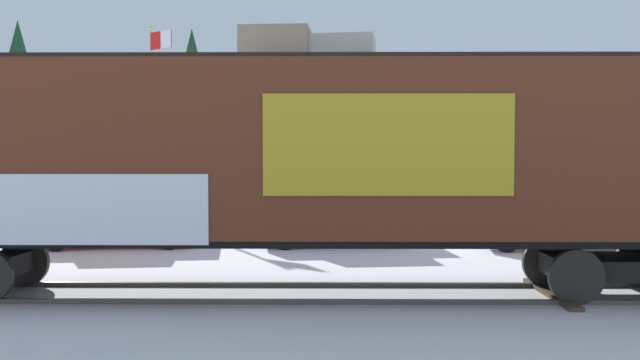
{
  "coord_description": "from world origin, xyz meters",
  "views": [
    {
      "loc": [
        1.43,
        -11.61,
        2.51
      ],
      "look_at": [
        0.44,
        0.8,
        2.0
      ],
      "focal_mm": 37.65,
      "sensor_mm": 36.0,
      "label": 1
    }
  ],
  "objects_px": {
    "freight_car": "(282,154)",
    "parked_car_silver": "(555,215)",
    "flagpole": "(154,98)",
    "parked_car_blue": "(333,213)",
    "parked_car_red": "(117,215)"
  },
  "relations": [
    {
      "from": "parked_car_blue",
      "to": "parked_car_silver",
      "type": "xyz_separation_m",
      "value": [
        5.85,
        -0.22,
        0.01
      ]
    },
    {
      "from": "parked_car_blue",
      "to": "parked_car_silver",
      "type": "relative_size",
      "value": 1.01
    },
    {
      "from": "flagpole",
      "to": "parked_car_silver",
      "type": "relative_size",
      "value": 1.71
    },
    {
      "from": "freight_car",
      "to": "parked_car_silver",
      "type": "bearing_deg",
      "value": 44.79
    },
    {
      "from": "flagpole",
      "to": "parked_car_red",
      "type": "bearing_deg",
      "value": -78.59
    },
    {
      "from": "freight_car",
      "to": "parked_car_silver",
      "type": "height_order",
      "value": "freight_car"
    },
    {
      "from": "freight_car",
      "to": "parked_car_silver",
      "type": "distance_m",
      "value": 9.07
    },
    {
      "from": "flagpole",
      "to": "parked_car_silver",
      "type": "distance_m",
      "value": 15.66
    },
    {
      "from": "parked_car_red",
      "to": "parked_car_silver",
      "type": "relative_size",
      "value": 1.03
    },
    {
      "from": "parked_car_silver",
      "to": "flagpole",
      "type": "bearing_deg",
      "value": 150.41
    },
    {
      "from": "freight_car",
      "to": "parked_car_blue",
      "type": "xyz_separation_m",
      "value": [
        0.48,
        6.51,
        -1.6
      ]
    },
    {
      "from": "parked_car_blue",
      "to": "parked_car_red",
      "type": "bearing_deg",
      "value": -173.53
    },
    {
      "from": "parked_car_red",
      "to": "parked_car_blue",
      "type": "bearing_deg",
      "value": 6.47
    },
    {
      "from": "flagpole",
      "to": "parked_car_red",
      "type": "distance_m",
      "value": 8.94
    },
    {
      "from": "flagpole",
      "to": "parked_car_blue",
      "type": "distance_m",
      "value": 11.02
    }
  ]
}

